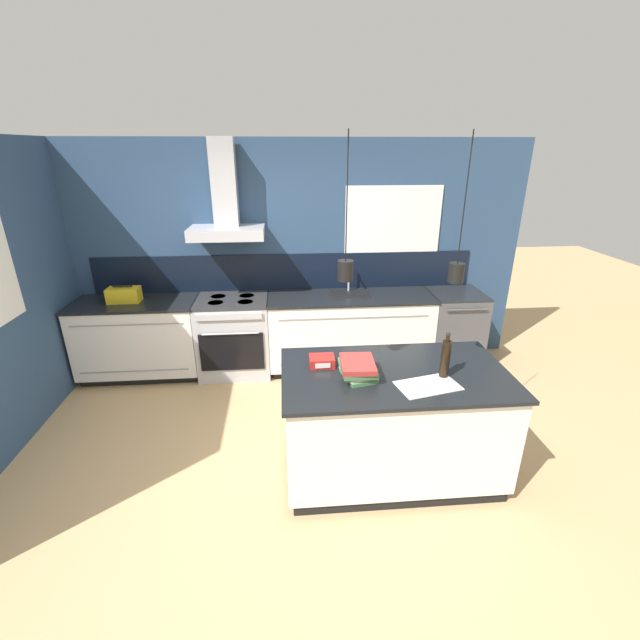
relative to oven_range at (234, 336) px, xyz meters
The scene contains 12 objects.
ground_plane 1.86m from the oven_range, 69.60° to the right, with size 16.00×16.00×0.00m, color tan.
wall_back 1.13m from the oven_range, 27.77° to the left, with size 5.60×2.22×2.60m.
counter_run_left 1.07m from the oven_range, behind, with size 1.35×0.64×0.91m.
counter_run_sink 1.36m from the oven_range, ahead, with size 1.92×0.64×1.28m.
oven_range is the anchor object (origin of this frame).
dishwasher 2.62m from the oven_range, ahead, with size 0.62×0.65×0.91m.
kitchen_island 2.30m from the oven_range, 51.91° to the right, with size 1.73×0.97×0.91m.
bottle_on_island 2.67m from the oven_range, 47.45° to the right, with size 0.07×0.07×0.36m.
book_stack 2.24m from the oven_range, 58.93° to the right, with size 0.27×0.32×0.13m.
red_supply_box 1.94m from the oven_range, 62.23° to the right, with size 0.19×0.16×0.08m.
paper_pile 2.63m from the oven_range, 51.79° to the right, with size 0.48×0.35×0.01m.
yellow_toolbox 1.28m from the oven_range, behind, with size 0.34×0.18×0.19m.
Camera 1 is at (-0.02, -2.93, 2.49)m, focal length 24.00 mm.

